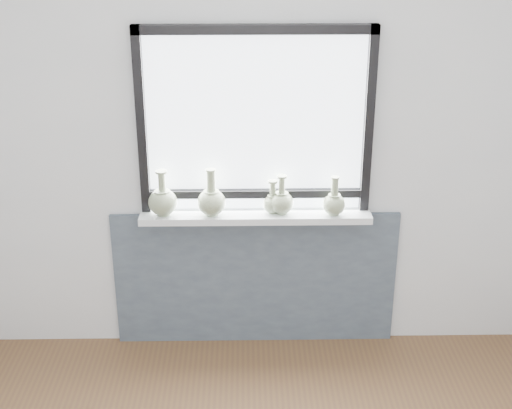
{
  "coord_description": "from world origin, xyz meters",
  "views": [
    {
      "loc": [
        -0.06,
        -2.01,
        2.55
      ],
      "look_at": [
        0.0,
        1.55,
        1.02
      ],
      "focal_mm": 50.0,
      "sensor_mm": 36.0,
      "label": 1
    }
  ],
  "objects_px": {
    "vase_e": "(334,203)",
    "vase_a": "(163,201)",
    "vase_c": "(273,202)",
    "windowsill": "(256,216)",
    "vase_d": "(282,201)",
    "vase_b": "(211,200)"
  },
  "relations": [
    {
      "from": "windowsill",
      "to": "vase_e",
      "type": "height_order",
      "value": "vase_e"
    },
    {
      "from": "windowsill",
      "to": "vase_b",
      "type": "height_order",
      "value": "vase_b"
    },
    {
      "from": "windowsill",
      "to": "vase_c",
      "type": "xyz_separation_m",
      "value": [
        0.1,
        0.0,
        0.08
      ]
    },
    {
      "from": "vase_a",
      "to": "vase_c",
      "type": "xyz_separation_m",
      "value": [
        0.62,
        0.02,
        -0.02
      ]
    },
    {
      "from": "vase_d",
      "to": "vase_e",
      "type": "xyz_separation_m",
      "value": [
        0.3,
        -0.02,
        -0.0
      ]
    },
    {
      "from": "windowsill",
      "to": "vase_c",
      "type": "bearing_deg",
      "value": 1.97
    },
    {
      "from": "vase_b",
      "to": "vase_e",
      "type": "height_order",
      "value": "vase_b"
    },
    {
      "from": "vase_b",
      "to": "vase_e",
      "type": "bearing_deg",
      "value": -0.7
    },
    {
      "from": "vase_d",
      "to": "vase_e",
      "type": "relative_size",
      "value": 1.01
    },
    {
      "from": "vase_a",
      "to": "vase_b",
      "type": "distance_m",
      "value": 0.27
    },
    {
      "from": "vase_a",
      "to": "vase_e",
      "type": "relative_size",
      "value": 1.16
    },
    {
      "from": "vase_c",
      "to": "vase_e",
      "type": "bearing_deg",
      "value": -5.17
    },
    {
      "from": "vase_a",
      "to": "vase_d",
      "type": "distance_m",
      "value": 0.67
    },
    {
      "from": "vase_c",
      "to": "vase_e",
      "type": "relative_size",
      "value": 0.86
    },
    {
      "from": "vase_a",
      "to": "vase_c",
      "type": "relative_size",
      "value": 1.35
    },
    {
      "from": "vase_d",
      "to": "vase_a",
      "type": "bearing_deg",
      "value": -179.24
    },
    {
      "from": "vase_d",
      "to": "windowsill",
      "type": "bearing_deg",
      "value": 177.74
    },
    {
      "from": "vase_e",
      "to": "vase_a",
      "type": "bearing_deg",
      "value": 179.21
    },
    {
      "from": "vase_e",
      "to": "vase_b",
      "type": "bearing_deg",
      "value": 179.3
    },
    {
      "from": "windowsill",
      "to": "vase_a",
      "type": "relative_size",
      "value": 4.98
    },
    {
      "from": "vase_c",
      "to": "vase_e",
      "type": "distance_m",
      "value": 0.35
    },
    {
      "from": "windowsill",
      "to": "vase_d",
      "type": "bearing_deg",
      "value": -2.26
    }
  ]
}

